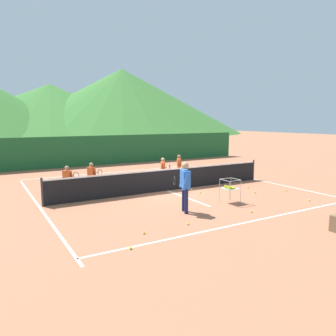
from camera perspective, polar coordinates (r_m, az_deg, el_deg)
name	(u,v)px	position (r m, az deg, el deg)	size (l,w,h in m)	color
ground_plane	(167,191)	(14.33, -0.15, -4.01)	(120.00, 120.00, 0.00)	#A86647
line_baseline_near	(251,221)	(10.38, 14.43, -9.13)	(10.69, 0.08, 0.01)	white
line_baseline_far	(116,172)	(19.72, -9.09, -0.67)	(10.69, 0.08, 0.01)	white
line_sideline_west	(39,207)	(12.59, -21.80, -6.37)	(0.08, 11.19, 0.01)	white
line_sideline_east	(255,179)	(17.59, 15.06, -1.96)	(0.08, 11.19, 0.01)	white
line_service_center	(167,191)	(14.33, -0.15, -4.00)	(0.08, 6.17, 0.01)	white
tennis_net	(167,180)	(14.23, -0.15, -2.05)	(10.51, 0.08, 1.05)	#333338
instructor	(185,182)	(10.81, 2.99, -2.57)	(0.47, 0.84, 1.71)	#191E4C
student_0	(68,177)	(13.95, -17.29, -1.61)	(0.64, 0.49, 1.24)	black
student_1	(92,174)	(14.48, -13.30, -1.04)	(0.57, 0.52, 1.27)	black
student_2	(163,168)	(15.64, -0.85, -0.06)	(0.41, 0.71, 1.29)	black
student_3	(179,165)	(16.43, 2.01, 0.48)	(0.42, 0.73, 1.36)	silver
ball_cart	(230,188)	(12.33, 10.87, -3.42)	(0.58, 0.58, 0.90)	#B7B7BC
tennis_ball_0	(255,192)	(14.33, 15.12, -4.17)	(0.07, 0.07, 0.07)	yellow
tennis_ball_1	(200,192)	(13.88, 5.71, -4.32)	(0.07, 0.07, 0.07)	yellow
tennis_ball_2	(251,212)	(11.34, 14.52, -7.47)	(0.07, 0.07, 0.07)	yellow
tennis_ball_3	(286,190)	(15.14, 20.10, -3.73)	(0.07, 0.07, 0.07)	yellow
tennis_ball_5	(144,233)	(9.04, -4.24, -11.35)	(0.07, 0.07, 0.07)	yellow
tennis_ball_6	(131,248)	(8.07, -6.60, -13.87)	(0.07, 0.07, 0.07)	yellow
tennis_ball_7	(188,224)	(9.77, 3.57, -9.81)	(0.07, 0.07, 0.07)	yellow
tennis_ball_8	(309,200)	(13.63, 23.66, -5.24)	(0.07, 0.07, 0.07)	yellow
tennis_ball_9	(191,190)	(14.38, 4.16, -3.85)	(0.07, 0.07, 0.07)	yellow
tennis_ball_10	(248,187)	(15.30, 13.97, -3.34)	(0.07, 0.07, 0.07)	yellow
windscreen_fence	(98,150)	(22.79, -12.30, 3.04)	(23.51, 0.08, 2.05)	#1E5B2D
hill_0	(122,101)	(84.07, -8.11, 11.63)	(59.41, 59.41, 15.78)	#38702D
hill_2	(50,109)	(84.15, -20.06, 9.81)	(56.66, 56.66, 11.67)	#38702D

